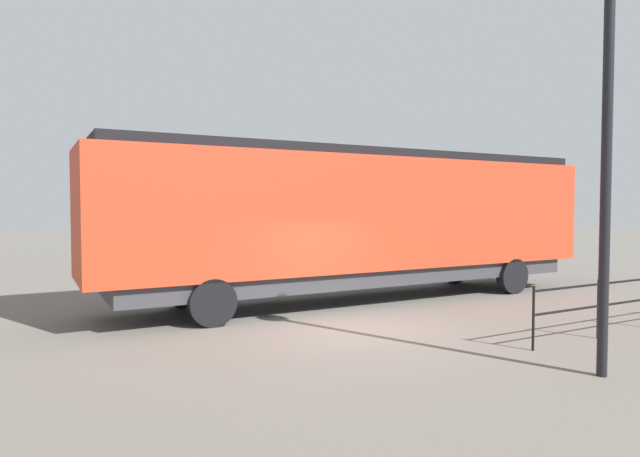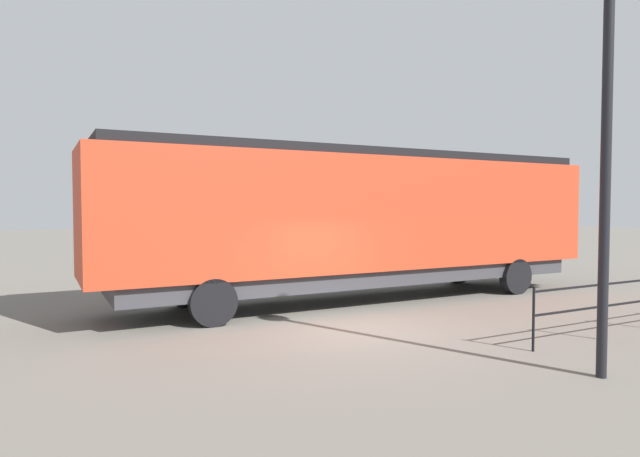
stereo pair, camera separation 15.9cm
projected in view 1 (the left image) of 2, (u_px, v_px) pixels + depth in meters
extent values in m
plane|color=#666059|center=(354.00, 331.00, 11.73)|extent=(120.00, 120.00, 0.00)
cube|color=red|center=(360.00, 213.00, 15.53)|extent=(2.92, 15.05, 3.07)
cube|color=black|center=(515.00, 225.00, 18.60)|extent=(2.81, 2.29, 2.15)
cube|color=black|center=(360.00, 156.00, 15.46)|extent=(2.63, 14.45, 0.24)
cube|color=#38383D|center=(360.00, 273.00, 15.60)|extent=(2.63, 13.85, 0.45)
cylinder|color=black|center=(454.00, 268.00, 19.07)|extent=(0.30, 1.10, 1.10)
cylinder|color=black|center=(512.00, 276.00, 16.77)|extent=(0.30, 1.10, 1.10)
cylinder|color=black|center=(183.00, 287.00, 14.46)|extent=(0.30, 1.10, 1.10)
cylinder|color=black|center=(212.00, 302.00, 12.16)|extent=(0.30, 1.10, 1.10)
cylinder|color=black|center=(606.00, 186.00, 8.51)|extent=(0.16, 0.16, 6.10)
cylinder|color=black|center=(533.00, 318.00, 10.13)|extent=(0.05, 0.05, 1.23)
cylinder|color=black|center=(598.00, 309.00, 11.06)|extent=(0.05, 0.05, 1.23)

